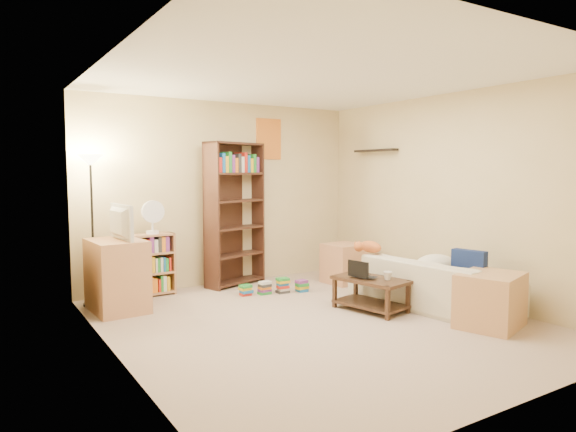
{
  "coord_description": "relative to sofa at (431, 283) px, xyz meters",
  "views": [
    {
      "loc": [
        -3.01,
        -4.23,
        1.56
      ],
      "look_at": [
        0.07,
        0.68,
        1.05
      ],
      "focal_mm": 32.0,
      "sensor_mm": 36.0,
      "label": 1
    }
  ],
  "objects": [
    {
      "name": "television",
      "position": [
        -3.07,
        1.77,
        0.71
      ],
      "size": [
        0.69,
        0.18,
        0.39
      ],
      "primitive_type": "imported",
      "rotation": [
        0.0,
        0.0,
        1.63
      ],
      "color": "black",
      "rests_on": "tv_stand"
    },
    {
      "name": "cream_blanket",
      "position": [
        0.13,
        0.06,
        0.2
      ],
      "size": [
        0.52,
        0.37,
        0.22
      ],
      "primitive_type": "ellipsoid",
      "color": "silver",
      "rests_on": "sofa"
    },
    {
      "name": "end_cabinet",
      "position": [
        -0.06,
        -0.83,
        -0.01
      ],
      "size": [
        0.79,
        0.72,
        0.54
      ],
      "primitive_type": "cube",
      "rotation": [
        0.0,
        0.0,
        0.31
      ],
      "color": "tan",
      "rests_on": "ground"
    },
    {
      "name": "side_table",
      "position": [
        -0.04,
        1.56,
        -0.01
      ],
      "size": [
        0.52,
        0.52,
        0.55
      ],
      "primitive_type": "cube",
      "rotation": [
        0.0,
        0.0,
        0.09
      ],
      "color": "tan",
      "rests_on": "ground"
    },
    {
      "name": "tabby_cat",
      "position": [
        -0.33,
        0.71,
        0.36
      ],
      "size": [
        0.45,
        0.2,
        0.15
      ],
      "color": "#CE632B",
      "rests_on": "sofa"
    },
    {
      "name": "tv_remote",
      "position": [
        -0.64,
        0.56,
        0.09
      ],
      "size": [
        0.11,
        0.15,
        0.02
      ],
      "primitive_type": "cube",
      "rotation": [
        0.0,
        0.0,
        0.51
      ],
      "color": "black",
      "rests_on": "coffee_table"
    },
    {
      "name": "sofa",
      "position": [
        0.0,
        0.0,
        0.0
      ],
      "size": [
        2.09,
        1.18,
        0.56
      ],
      "primitive_type": "imported",
      "rotation": [
        0.0,
        0.0,
        1.68
      ],
      "color": "beige",
      "rests_on": "ground"
    },
    {
      "name": "room",
      "position": [
        -1.44,
        0.22,
        1.34
      ],
      "size": [
        4.5,
        4.54,
        2.52
      ],
      "color": "#C3A692",
      "rests_on": "ground"
    },
    {
      "name": "laptop_screen",
      "position": [
        -0.82,
        0.32,
        0.19
      ],
      "size": [
        0.07,
        0.27,
        0.18
      ],
      "primitive_type": "cube",
      "rotation": [
        0.0,
        0.0,
        0.21
      ],
      "color": "white",
      "rests_on": "laptop"
    },
    {
      "name": "tall_bookshelf",
      "position": [
        -1.37,
        2.26,
        0.74
      ],
      "size": [
        0.92,
        0.55,
        1.94
      ],
      "rotation": [
        0.0,
        0.0,
        0.31
      ],
      "color": "#402318",
      "rests_on": "ground"
    },
    {
      "name": "laptop",
      "position": [
        -0.7,
        0.34,
        0.1
      ],
      "size": [
        0.49,
        0.47,
        0.02
      ],
      "primitive_type": "imported",
      "rotation": [
        0.0,
        0.0,
        2.07
      ],
      "color": "black",
      "rests_on": "coffee_table"
    },
    {
      "name": "tv_stand",
      "position": [
        -3.07,
        1.77,
        0.12
      ],
      "size": [
        0.58,
        0.78,
        0.8
      ],
      "primitive_type": "cube",
      "rotation": [
        0.0,
        0.0,
        0.06
      ],
      "color": "tan",
      "rests_on": "ground"
    },
    {
      "name": "navy_pillow",
      "position": [
        0.14,
        -0.4,
        0.26
      ],
      "size": [
        0.19,
        0.38,
        0.33
      ],
      "primitive_type": "cube",
      "rotation": [
        0.0,
        0.0,
        1.78
      ],
      "color": "navy",
      "rests_on": "sofa"
    },
    {
      "name": "short_bookshelf",
      "position": [
        -2.56,
        2.26,
        0.11
      ],
      "size": [
        0.61,
        0.26,
        0.78
      ],
      "rotation": [
        0.0,
        0.0,
        0.04
      ],
      "color": "tan",
      "rests_on": "ground"
    },
    {
      "name": "mug",
      "position": [
        -0.57,
        0.11,
        0.13
      ],
      "size": [
        0.15,
        0.15,
        0.09
      ],
      "primitive_type": "imported",
      "rotation": [
        0.0,
        0.0,
        0.24
      ],
      "color": "white",
      "rests_on": "coffee_table"
    },
    {
      "name": "floor_lamp",
      "position": [
        -3.24,
        2.15,
        1.11
      ],
      "size": [
        0.3,
        0.3,
        1.75
      ],
      "color": "black",
      "rests_on": "ground"
    },
    {
      "name": "book_stacks",
      "position": [
        -1.17,
        1.52,
        -0.2
      ],
      "size": [
        0.87,
        0.33,
        0.19
      ],
      "color": "red",
      "rests_on": "ground"
    },
    {
      "name": "desk_fan",
      "position": [
        -2.51,
        2.22,
        0.73
      ],
      "size": [
        0.28,
        0.16,
        0.42
      ],
      "color": "white",
      "rests_on": "short_bookshelf"
    },
    {
      "name": "coffee_table",
      "position": [
        -0.67,
        0.27,
        -0.05
      ],
      "size": [
        0.62,
        0.9,
        0.37
      ],
      "rotation": [
        0.0,
        0.0,
        0.21
      ],
      "color": "#3D2517",
      "rests_on": "ground"
    }
  ]
}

